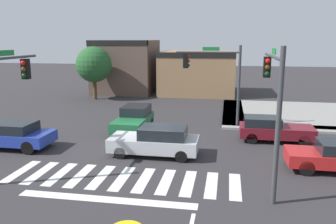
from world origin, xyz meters
TOP-DOWN VIEW (x-y plane):
  - ground_plane at (0.00, 0.00)m, footprint 120.00×120.00m
  - crosswalk_near at (-0.00, -4.50)m, footprint 9.92×2.64m
  - curb_corner_northeast at (8.49, 9.42)m, footprint 10.00×10.60m
  - storefront_row at (-2.73, 19.33)m, footprint 15.01×7.04m
  - traffic_signal_southeast at (6.05, -3.72)m, footprint 0.32×5.43m
  - traffic_signal_southwest at (-5.10, -4.60)m, footprint 0.32×4.16m
  - traffic_signal_northeast at (3.43, 5.21)m, footprint 4.26×0.32m
  - car_maroon at (6.95, 2.30)m, footprint 4.15×1.77m
  - car_blue at (-7.16, -1.45)m, footprint 4.44×1.95m
  - car_green at (-1.56, 3.10)m, footprint 1.84×4.14m
  - car_silver at (0.82, -1.28)m, footprint 4.48×1.91m
  - roadside_tree at (-8.50, 14.00)m, footprint 3.44×3.44m

SIDE VIEW (x-z plane):
  - ground_plane at x=0.00m, z-range 0.00..0.00m
  - crosswalk_near at x=0.00m, z-range 0.00..0.01m
  - curb_corner_northeast at x=8.49m, z-range 0.00..0.15m
  - car_maroon at x=6.95m, z-range 0.01..1.42m
  - car_blue at x=-7.16m, z-range 0.03..1.45m
  - car_silver at x=0.82m, z-range 0.01..1.50m
  - car_green at x=-1.56m, z-range 0.00..1.55m
  - storefront_row at x=-2.73m, z-range -0.29..5.39m
  - roadside_tree at x=-8.50m, z-range 0.82..5.94m
  - traffic_signal_northeast at x=3.43m, z-range 0.99..6.42m
  - traffic_signal_southwest at x=-5.10m, z-range 0.99..6.48m
  - traffic_signal_southeast at x=6.05m, z-range 1.07..6.67m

